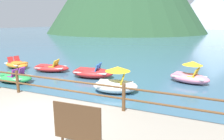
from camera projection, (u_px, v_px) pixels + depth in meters
ground_plane at (175, 39)px, 42.43m from camera, size 200.00×200.00×0.00m
dock_railing at (64, 86)px, 7.71m from camera, size 23.92×0.12×0.95m
sign_board at (77, 124)px, 4.55m from camera, size 1.18×0.11×1.19m
pedal_boat_0 at (92, 72)px, 12.60m from camera, size 2.77×1.74×0.89m
pedal_boat_2 at (14, 77)px, 11.65m from camera, size 2.27×1.31×0.83m
pedal_boat_3 at (190, 76)px, 11.44m from camera, size 2.35×1.59×1.24m
pedal_boat_4 at (51, 68)px, 14.11m from camera, size 2.71×1.73×0.82m
pedal_boat_6 at (116, 83)px, 9.88m from camera, size 2.43×1.80×1.28m
pedal_boat_7 at (17, 64)px, 15.22m from camera, size 2.41×1.66×0.84m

